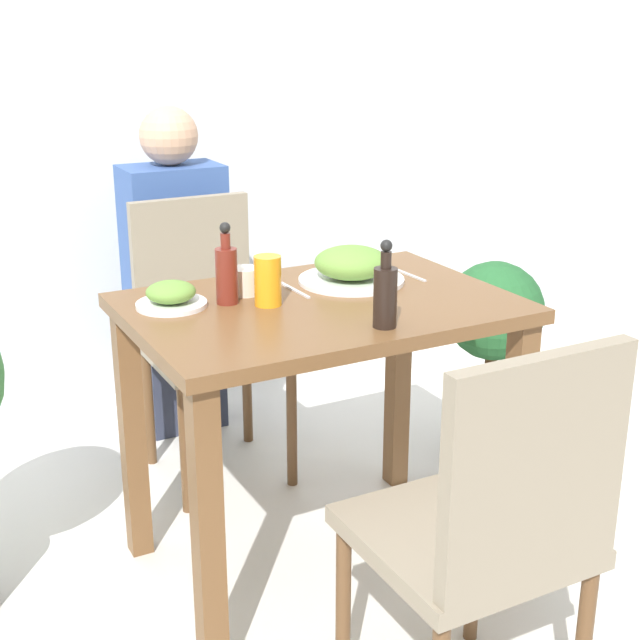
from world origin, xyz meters
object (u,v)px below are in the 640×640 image
food_plate (352,266)px  potted_plant_right (492,346)px  drink_cup (245,281)px  chair_far (206,322)px  chair_near (490,524)px  person_figure (176,275)px  sauce_bottle (227,272)px  condiment_bottle (385,294)px  juice_glass (268,281)px  side_plate (171,296)px

food_plate → potted_plant_right: food_plate is taller
drink_cup → chair_far: bearing=80.9°
chair_near → person_figure: (-0.02, 1.76, 0.07)m
chair_near → sauce_bottle: bearing=-76.0°
chair_far → potted_plant_right: 0.95m
chair_near → drink_cup: size_ratio=11.47×
chair_far → condiment_bottle: bearing=-84.1°
sauce_bottle → condiment_bottle: bearing=-53.5°
potted_plant_right → person_figure: size_ratio=0.60×
chair_far → juice_glass: size_ratio=7.15×
juice_glass → chair_near: bearing=-81.1°
drink_cup → sauce_bottle: bearing=-143.8°
juice_glass → sauce_bottle: bearing=144.6°
condiment_bottle → drink_cup: bearing=114.8°
side_plate → potted_plant_right: size_ratio=0.25×
sauce_bottle → person_figure: 0.99m
drink_cup → person_figure: 0.92m
chair_far → drink_cup: chair_far is taller
drink_cup → person_figure: size_ratio=0.07×
juice_glass → food_plate: bearing=15.5°
drink_cup → potted_plant_right: 1.01m
person_figure → sauce_bottle: bearing=-100.9°
chair_far → side_plate: size_ratio=5.07×
condiment_bottle → person_figure: bearing=93.2°
food_plate → side_plate: size_ratio=1.63×
sauce_bottle → condiment_bottle: same height
juice_glass → sauce_bottle: (-0.09, 0.06, 0.02)m
food_plate → sauce_bottle: bearing=-177.1°
chair_near → food_plate: (0.17, 0.84, 0.30)m
juice_glass → potted_plant_right: juice_glass is taller
food_plate → juice_glass: (-0.29, -0.08, 0.02)m
person_figure → juice_glass: bearing=-95.5°
chair_near → chair_far: same height
sauce_bottle → person_figure: size_ratio=0.18×
chair_far → condiment_bottle: (0.10, -0.93, 0.33)m
potted_plant_right → person_figure: bearing=136.7°
food_plate → person_figure: 0.97m
drink_cup → condiment_bottle: size_ratio=0.38×
person_figure → potted_plant_right: bearing=-43.3°
chair_near → sauce_bottle: (-0.20, 0.82, 0.33)m
juice_glass → sauce_bottle: 0.11m
food_plate → drink_cup: bearing=173.7°
chair_far → chair_near: bearing=-88.1°
potted_plant_right → condiment_bottle: bearing=-145.6°
drink_cup → person_figure: person_figure is taller
chair_near → sauce_bottle: 0.91m
side_plate → juice_glass: 0.24m
potted_plant_right → sauce_bottle: bearing=-170.4°
chair_near → side_plate: chair_near is taller
chair_far → drink_cup: size_ratio=11.47×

